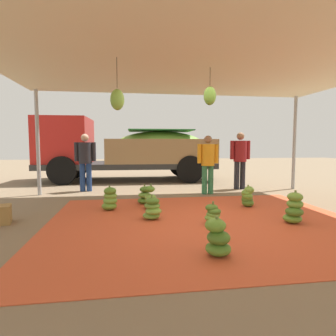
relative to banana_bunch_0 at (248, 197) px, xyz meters
name	(u,v)px	position (x,y,z in m)	size (l,w,h in m)	color
ground_plane	(176,193)	(-1.27, 1.97, -0.23)	(40.00, 40.00, 0.00)	#7F6B51
tarp_orange	(205,222)	(-1.27, -1.03, -0.22)	(5.60, 4.66, 0.01)	#D1512D
tent_canopy	(208,58)	(-1.28, -1.11, 2.62)	(8.00, 7.00, 2.94)	#9EA0A5
banana_bunch_0	(248,197)	(0.00, 0.00, 0.00)	(0.35, 0.35, 0.49)	#477523
banana_bunch_1	(145,196)	(-2.25, 0.65, -0.03)	(0.41, 0.41, 0.46)	#477523
banana_bunch_2	(294,209)	(0.26, -1.35, 0.03)	(0.39, 0.37, 0.58)	#60932D
banana_bunch_3	(218,239)	(-1.54, -2.57, 0.00)	(0.43, 0.43, 0.50)	#518428
banana_bunch_4	(152,209)	(-2.20, -0.74, -0.03)	(0.40, 0.41, 0.46)	#6B9E38
banana_bunch_5	(213,215)	(-1.19, -1.24, -0.05)	(0.40, 0.37, 0.41)	#60932D
banana_bunch_6	(150,198)	(-2.17, 0.11, 0.01)	(0.39, 0.39, 0.55)	#60932D
banana_bunch_7	(110,199)	(-3.02, 0.15, 0.01)	(0.45, 0.45, 0.52)	#60932D
cargo_truck_main	(124,149)	(-2.79, 5.26, 1.01)	(6.72, 2.62, 2.40)	#2D2D2D
worker_0	(240,156)	(0.85, 2.49, 0.81)	(0.65, 0.40, 1.78)	#26262D
worker_1	(85,158)	(-3.89, 2.75, 0.77)	(0.63, 0.38, 1.71)	navy
worker_2	(208,160)	(-0.40, 1.78, 0.74)	(0.60, 0.37, 1.65)	#337A4C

